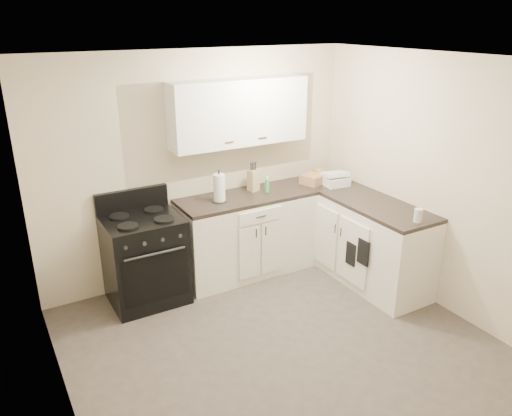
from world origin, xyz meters
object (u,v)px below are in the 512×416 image
stove (145,260)px  knife_block (253,180)px  wicker_basket (315,178)px  countertop_grill (335,181)px  paper_towel (219,188)px

stove → knife_block: knife_block is taller
wicker_basket → countertop_grill: 0.24m
knife_block → countertop_grill: bearing=-31.6°
wicker_basket → knife_block: bearing=171.2°
paper_towel → wicker_basket: 1.27m
stove → knife_block: size_ratio=3.78×
stove → wicker_basket: wicker_basket is taller
knife_block → countertop_grill: knife_block is taller
stove → wicker_basket: (2.14, 0.01, 0.54)m
knife_block → paper_towel: paper_towel is taller
knife_block → wicker_basket: size_ratio=0.71×
knife_block → wicker_basket: 0.79m
knife_block → paper_towel: (-0.49, -0.13, 0.03)m
countertop_grill → wicker_basket: bearing=138.1°
paper_towel → countertop_grill: size_ratio=1.09×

